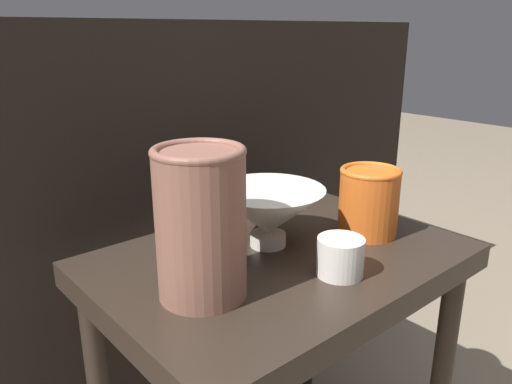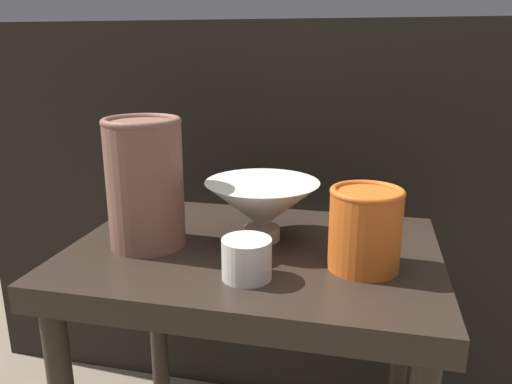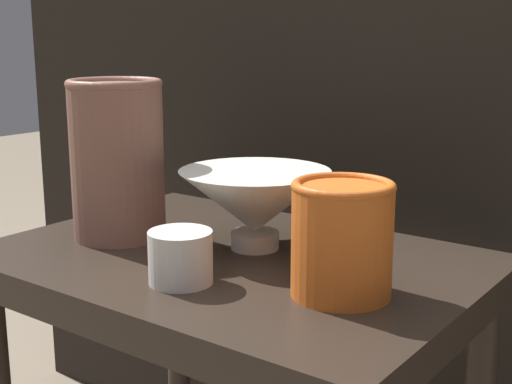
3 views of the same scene
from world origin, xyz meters
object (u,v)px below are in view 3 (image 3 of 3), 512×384
object	(u,v)px
bowl	(255,202)
cup	(181,257)
vase_colorful_right	(342,237)
vase_textured_left	(117,157)

from	to	relation	value
bowl	cup	distance (m)	0.15
bowl	vase_colorful_right	size ratio (longest dim) A/B	1.56
vase_textured_left	cup	bearing A→B (deg)	-24.53
vase_colorful_right	cup	world-z (taller)	vase_colorful_right
vase_colorful_right	cup	bearing A→B (deg)	-155.81
vase_colorful_right	bowl	bearing A→B (deg)	155.33
vase_colorful_right	cup	distance (m)	0.17
vase_textured_left	vase_colorful_right	size ratio (longest dim) A/B	1.72
vase_textured_left	vase_colorful_right	bearing A→B (deg)	-2.37
vase_textured_left	bowl	bearing A→B (deg)	19.62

